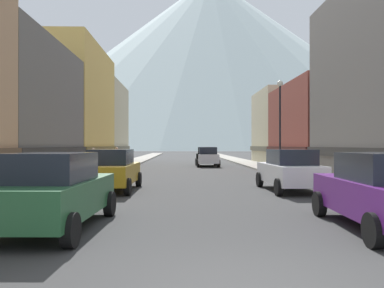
# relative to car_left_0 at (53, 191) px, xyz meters

# --- Properties ---
(sidewalk_left) EXTENTS (2.50, 100.00, 0.15)m
(sidewalk_left) POSITION_rel_car_left_0_xyz_m (-2.45, 31.01, -0.82)
(sidewalk_left) COLOR gray
(sidewalk_left) RESTS_ON ground
(sidewalk_right) EXTENTS (2.50, 100.00, 0.15)m
(sidewalk_right) POSITION_rel_car_left_0_xyz_m (10.05, 31.01, -0.82)
(sidewalk_right) COLOR gray
(sidewalk_right) RESTS_ON ground
(storefront_left_2) EXTENTS (7.83, 11.91, 10.16)m
(storefront_left_2) POSITION_rel_car_left_0_xyz_m (-7.46, 23.59, 4.01)
(storefront_left_2) COLOR #D8B259
(storefront_left_2) RESTS_ON ground
(storefront_left_3) EXTENTS (9.09, 10.38, 8.91)m
(storefront_left_3) POSITION_rel_car_left_0_xyz_m (-8.09, 34.76, 3.40)
(storefront_left_3) COLOR beige
(storefront_left_3) RESTS_ON ground
(storefront_right_2) EXTENTS (7.50, 11.39, 6.89)m
(storefront_right_2) POSITION_rel_car_left_0_xyz_m (14.90, 21.63, 2.42)
(storefront_right_2) COLOR brown
(storefront_right_2) RESTS_ON ground
(storefront_right_3) EXTENTS (9.18, 8.57, 7.76)m
(storefront_right_3) POSITION_rel_car_left_0_xyz_m (15.74, 31.64, 2.84)
(storefront_right_3) COLOR beige
(storefront_right_3) RESTS_ON ground
(car_left_0) EXTENTS (2.21, 4.47, 1.78)m
(car_left_0) POSITION_rel_car_left_0_xyz_m (0.00, 0.00, 0.00)
(car_left_0) COLOR #265933
(car_left_0) RESTS_ON ground
(car_left_1) EXTENTS (2.13, 4.43, 1.78)m
(car_left_1) POSITION_rel_car_left_0_xyz_m (0.00, 7.55, 0.00)
(car_left_1) COLOR #B28419
(car_left_1) RESTS_ON ground
(car_right_0) EXTENTS (2.26, 4.49, 1.78)m
(car_right_0) POSITION_rel_car_left_0_xyz_m (7.60, -0.26, 0.00)
(car_right_0) COLOR #591E72
(car_right_0) RESTS_ON ground
(car_right_1) EXTENTS (2.12, 4.43, 1.78)m
(car_right_1) POSITION_rel_car_left_0_xyz_m (7.60, 7.25, 0.00)
(car_right_1) COLOR silver
(car_right_1) RESTS_ON ground
(car_driving_0) EXTENTS (2.06, 4.40, 1.78)m
(car_driving_0) POSITION_rel_car_left_0_xyz_m (5.40, 26.78, 0.00)
(car_driving_0) COLOR #265933
(car_driving_0) RESTS_ON ground
(car_driving_1) EXTENTS (2.06, 4.40, 1.78)m
(car_driving_1) POSITION_rel_car_left_0_xyz_m (5.40, 26.34, 0.00)
(car_driving_1) COLOR silver
(car_driving_1) RESTS_ON ground
(trash_bin_right) EXTENTS (0.59, 0.59, 0.98)m
(trash_bin_right) POSITION_rel_car_left_0_xyz_m (10.15, 4.62, -0.26)
(trash_bin_right) COLOR #4C5156
(trash_bin_right) RESTS_ON sidewalk_right
(potted_plant_0) EXTENTS (0.72, 0.72, 0.96)m
(potted_plant_0) POSITION_rel_car_left_0_xyz_m (10.80, 9.16, -0.22)
(potted_plant_0) COLOR brown
(potted_plant_0) RESTS_ON sidewalk_right
(pedestrian_0) EXTENTS (0.36, 0.36, 1.65)m
(pedestrian_0) POSITION_rel_car_left_0_xyz_m (-2.45, 23.44, 0.01)
(pedestrian_0) COLOR maroon
(pedestrian_0) RESTS_ON sidewalk_left
(pedestrian_2) EXTENTS (0.36, 0.36, 1.64)m
(pedestrian_2) POSITION_rel_car_left_0_xyz_m (-2.45, 14.79, 0.01)
(pedestrian_2) COLOR maroon
(pedestrian_2) RESTS_ON sidewalk_left
(streetlamp_right) EXTENTS (0.36, 0.36, 5.86)m
(streetlamp_right) POSITION_rel_car_left_0_xyz_m (9.15, 14.76, 3.09)
(streetlamp_right) COLOR black
(streetlamp_right) RESTS_ON sidewalk_right
(mountain_backdrop) EXTENTS (286.27, 286.27, 119.06)m
(mountain_backdrop) POSITION_rel_car_left_0_xyz_m (23.87, 256.01, 58.63)
(mountain_backdrop) COLOR silver
(mountain_backdrop) RESTS_ON ground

